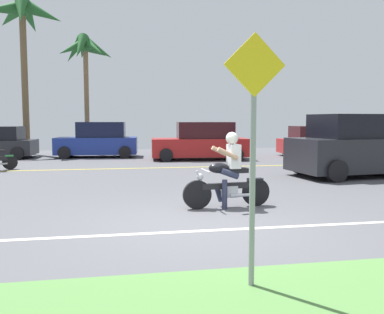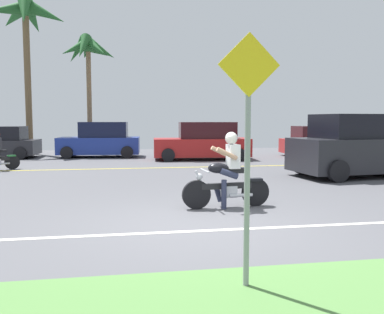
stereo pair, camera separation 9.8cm
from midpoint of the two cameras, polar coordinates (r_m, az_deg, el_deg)
name	(u,v)px [view 1 (the left image)]	position (r m, az deg, el deg)	size (l,w,h in m)	color
ground	(175,194)	(9.85, -2.71, -5.17)	(56.00, 30.00, 0.04)	#545459
lane_line_near	(204,231)	(6.57, 1.19, -10.21)	(50.40, 0.12, 0.01)	silver
lane_line_far	(155,168)	(15.02, -5.31, -1.51)	(50.40, 0.12, 0.01)	yellow
motorcyclist	(228,176)	(8.19, 4.68, -2.62)	(1.81, 0.59, 1.51)	black
suv_nearby	(364,146)	(13.89, 22.56, 1.42)	(4.79, 2.53, 1.92)	#232328
parked_car_1	(98,141)	(19.83, -13.04, 2.20)	(3.85, 2.02, 1.65)	navy
parked_car_2	(201,142)	(18.15, 1.12, 2.08)	(4.30, 2.13, 1.65)	#AD1E1E
parked_car_3	(318,142)	(20.76, 17.04, 2.01)	(3.85, 2.19, 1.45)	#AD1E1E
palm_tree_0	(86,54)	(21.95, -14.69, 13.69)	(2.88, 2.82, 6.02)	brown
palm_tree_1	(22,19)	(23.20, -22.69, 17.22)	(3.99, 4.07, 8.11)	brown
street_sign	(253,137)	(4.11, 7.85, 2.75)	(0.62, 0.06, 2.59)	gray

